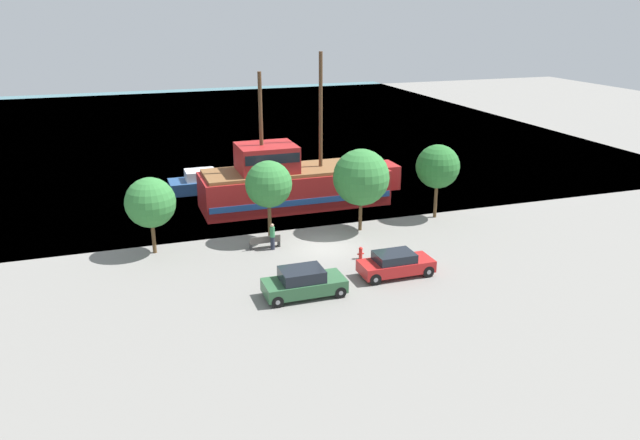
% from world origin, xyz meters
% --- Properties ---
extents(ground_plane, '(160.00, 160.00, 0.00)m').
position_xyz_m(ground_plane, '(0.00, 0.00, 0.00)').
color(ground_plane, gray).
extents(water_surface, '(80.00, 80.00, 0.00)m').
position_xyz_m(water_surface, '(0.00, 44.00, 0.00)').
color(water_surface, teal).
rests_on(water_surface, ground).
extents(pirate_ship, '(15.53, 4.68, 11.53)m').
position_xyz_m(pirate_ship, '(0.67, 9.26, 1.84)').
color(pirate_ship, '#A31E1E').
rests_on(pirate_ship, water_surface).
extents(moored_boat_dockside, '(6.10, 2.54, 1.80)m').
position_xyz_m(moored_boat_dockside, '(-5.08, 15.57, 0.68)').
color(moored_boat_dockside, navy).
rests_on(moored_boat_dockside, water_surface).
extents(parked_car_curb_front, '(4.25, 1.86, 1.43)m').
position_xyz_m(parked_car_curb_front, '(2.44, -5.38, 0.72)').
color(parked_car_curb_front, '#B21E1E').
rests_on(parked_car_curb_front, ground_plane).
extents(parked_car_curb_mid, '(4.34, 1.98, 1.56)m').
position_xyz_m(parked_car_curb_mid, '(-3.32, -6.18, 0.76)').
color(parked_car_curb_mid, '#2D5B38').
rests_on(parked_car_curb_mid, ground_plane).
extents(fire_hydrant, '(0.42, 0.25, 0.76)m').
position_xyz_m(fire_hydrant, '(1.53, -2.38, 0.41)').
color(fire_hydrant, red).
rests_on(fire_hydrant, ground_plane).
extents(bench_promenade_east, '(1.96, 0.45, 0.85)m').
position_xyz_m(bench_promenade_east, '(-3.58, 1.19, 0.45)').
color(bench_promenade_east, '#4C4742').
rests_on(bench_promenade_east, ground_plane).
extents(pedestrian_walking_near, '(0.32, 0.32, 1.73)m').
position_xyz_m(pedestrian_walking_near, '(-3.17, 0.85, 0.88)').
color(pedestrian_walking_near, '#232838').
rests_on(pedestrian_walking_near, ground_plane).
extents(tree_row_east, '(3.10, 3.10, 4.85)m').
position_xyz_m(tree_row_east, '(-10.32, 2.71, 3.29)').
color(tree_row_east, brown).
rests_on(tree_row_east, ground_plane).
extents(tree_row_mideast, '(3.04, 3.04, 5.34)m').
position_xyz_m(tree_row_mideast, '(-2.89, 2.59, 3.81)').
color(tree_row_mideast, brown).
rests_on(tree_row_mideast, ground_plane).
extents(tree_row_midwest, '(3.82, 3.82, 5.67)m').
position_xyz_m(tree_row_midwest, '(3.47, 2.42, 3.75)').
color(tree_row_midwest, brown).
rests_on(tree_row_midwest, ground_plane).
extents(tree_row_west, '(3.13, 3.13, 5.38)m').
position_xyz_m(tree_row_west, '(9.70, 3.20, 3.80)').
color(tree_row_west, brown).
rests_on(tree_row_west, ground_plane).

